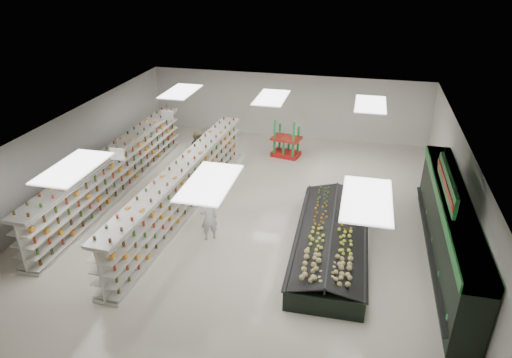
% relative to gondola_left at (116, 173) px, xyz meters
% --- Properties ---
extents(floor, '(16.00, 16.00, 0.00)m').
position_rel_gondola_left_xyz_m(floor, '(5.36, -0.22, -0.85)').
color(floor, beige).
rests_on(floor, ground).
extents(ceiling, '(14.00, 16.00, 0.02)m').
position_rel_gondola_left_xyz_m(ceiling, '(5.36, -0.22, 2.35)').
color(ceiling, white).
rests_on(ceiling, wall_back).
extents(wall_back, '(14.00, 0.02, 3.20)m').
position_rel_gondola_left_xyz_m(wall_back, '(5.36, 7.78, 0.75)').
color(wall_back, silver).
rests_on(wall_back, floor).
extents(wall_front, '(14.00, 0.02, 3.20)m').
position_rel_gondola_left_xyz_m(wall_front, '(5.36, -8.22, 0.75)').
color(wall_front, silver).
rests_on(wall_front, floor).
extents(wall_left, '(0.02, 16.00, 3.20)m').
position_rel_gondola_left_xyz_m(wall_left, '(-1.64, -0.22, 0.75)').
color(wall_left, silver).
rests_on(wall_left, floor).
extents(wall_right, '(0.02, 16.00, 3.20)m').
position_rel_gondola_left_xyz_m(wall_right, '(12.36, -0.22, 0.75)').
color(wall_right, silver).
rests_on(wall_right, floor).
extents(produce_wall_case, '(0.93, 8.00, 2.20)m').
position_rel_gondola_left_xyz_m(produce_wall_case, '(11.89, -1.72, 0.39)').
color(produce_wall_case, black).
rests_on(produce_wall_case, floor).
extents(aisle_sign_near, '(0.52, 0.06, 0.75)m').
position_rel_gondola_left_xyz_m(aisle_sign_near, '(1.56, -2.22, 1.90)').
color(aisle_sign_near, white).
rests_on(aisle_sign_near, ceiling).
extents(aisle_sign_far, '(0.52, 0.06, 0.75)m').
position_rel_gondola_left_xyz_m(aisle_sign_far, '(1.56, 1.78, 1.90)').
color(aisle_sign_far, white).
rests_on(aisle_sign_far, ceiling).
extents(hortifruti_banner, '(0.12, 3.20, 0.95)m').
position_rel_gondola_left_xyz_m(hortifruti_banner, '(11.61, -1.72, 1.80)').
color(hortifruti_banner, '#207B31').
rests_on(hortifruti_banner, ceiling).
extents(gondola_left, '(0.91, 10.69, 1.85)m').
position_rel_gondola_left_xyz_m(gondola_left, '(0.00, 0.00, 0.00)').
color(gondola_left, silver).
rests_on(gondola_left, floor).
extents(gondola_center, '(1.31, 10.67, 1.84)m').
position_rel_gondola_left_xyz_m(gondola_center, '(3.08, -0.62, -0.00)').
color(gondola_center, silver).
rests_on(gondola_center, floor).
extents(produce_island, '(2.36, 6.22, 0.92)m').
position_rel_gondola_left_xyz_m(produce_island, '(8.51, -1.95, -0.43)').
color(produce_island, black).
rests_on(produce_island, floor).
extents(soda_endcap, '(1.45, 1.14, 1.65)m').
position_rel_gondola_left_xyz_m(soda_endcap, '(5.81, 5.15, -0.05)').
color(soda_endcap, red).
rests_on(soda_endcap, floor).
extents(shopper_main, '(0.68, 0.63, 1.56)m').
position_rel_gondola_left_xyz_m(shopper_main, '(4.55, -2.23, -0.07)').
color(shopper_main, white).
rests_on(shopper_main, floor).
extents(shopper_background, '(0.71, 0.99, 1.87)m').
position_rel_gondola_left_xyz_m(shopper_background, '(2.50, 2.58, 0.08)').
color(shopper_background, tan).
rests_on(shopper_background, floor).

